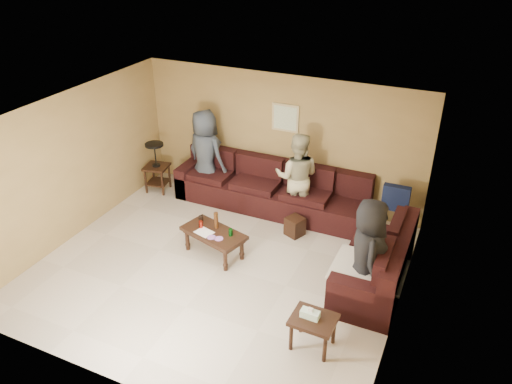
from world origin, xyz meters
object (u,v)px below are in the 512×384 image
sectional_sofa (301,216)px  waste_bin (295,226)px  coffee_table (214,235)px  end_table_left (156,166)px  person_left (206,154)px  person_middle (297,177)px  person_right (367,254)px  side_table_right (313,322)px

sectional_sofa → waste_bin: bearing=-112.5°
coffee_table → end_table_left: (-2.12, 1.50, 0.16)m
coffee_table → person_left: size_ratio=0.66×
end_table_left → person_middle: (2.92, 0.17, 0.29)m
person_right → waste_bin: bearing=29.4°
sectional_sofa → person_left: person_left is taller
waste_bin → sectional_sofa: bearing=67.5°
end_table_left → person_left: (1.00, 0.26, 0.35)m
person_left → person_middle: person_left is taller
side_table_right → person_middle: (-1.32, 2.93, 0.43)m
coffee_table → end_table_left: 2.60m
coffee_table → waste_bin: bearing=47.5°
end_table_left → side_table_right: (4.24, -2.76, -0.13)m
sectional_sofa → side_table_right: bearing=-67.0°
coffee_table → person_right: 2.54m
person_left → person_right: person_left is taller
person_middle → person_left: bearing=-14.9°
end_table_left → side_table_right: 5.06m
sectional_sofa → coffee_table: size_ratio=3.97×
side_table_right → person_left: (-3.23, 3.01, 0.48)m
waste_bin → person_left: size_ratio=0.19×
coffee_table → side_table_right: (2.12, -1.26, 0.03)m
side_table_right → person_middle: person_middle is taller
sectional_sofa → side_table_right: (1.06, -2.50, 0.08)m
person_left → coffee_table: bearing=137.5°
sectional_sofa → person_left: bearing=166.7°
end_table_left → person_left: person_left is taller
person_right → coffee_table: bearing=65.8°
coffee_table → end_table_left: end_table_left is taller
side_table_right → waste_bin: size_ratio=1.83×
coffee_table → person_left: (-1.11, 1.75, 0.51)m
end_table_left → person_right: size_ratio=0.62×
end_table_left → waste_bin: 3.17m
side_table_right → waste_bin: side_table_right is taller
waste_bin → person_right: person_right is taller
sectional_sofa → end_table_left: size_ratio=4.52×
sectional_sofa → person_right: size_ratio=2.80×
person_middle → person_right: (1.70, -1.80, -0.00)m
end_table_left → person_middle: bearing=3.4°
end_table_left → person_middle: size_ratio=0.62×
person_left → person_middle: bearing=-167.4°
coffee_table → person_middle: bearing=64.3°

